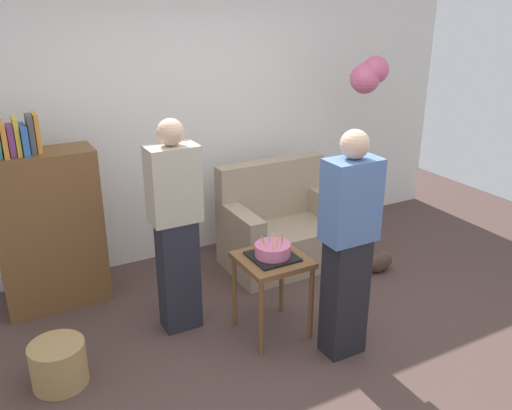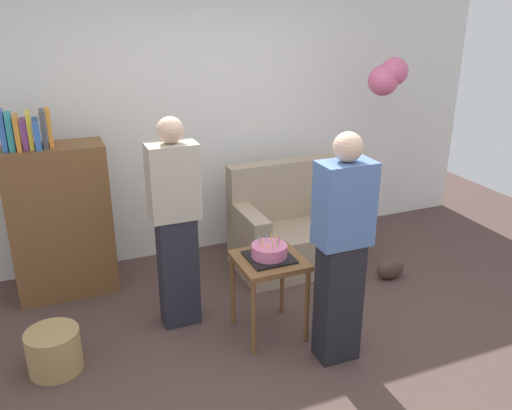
# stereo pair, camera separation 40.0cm
# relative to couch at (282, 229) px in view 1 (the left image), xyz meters

# --- Properties ---
(ground_plane) EXTENTS (8.00, 8.00, 0.00)m
(ground_plane) POSITION_rel_couch_xyz_m (-0.61, -1.33, -0.34)
(ground_plane) COLOR #4C3833
(wall_back) EXTENTS (6.00, 0.10, 2.70)m
(wall_back) POSITION_rel_couch_xyz_m (-0.61, 0.72, 1.01)
(wall_back) COLOR silver
(wall_back) RESTS_ON ground_plane
(couch) EXTENTS (1.10, 0.70, 0.96)m
(couch) POSITION_rel_couch_xyz_m (0.00, 0.00, 0.00)
(couch) COLOR gray
(couch) RESTS_ON ground_plane
(bookshelf) EXTENTS (0.80, 0.36, 1.61)m
(bookshelf) POSITION_rel_couch_xyz_m (-2.02, 0.26, 0.34)
(bookshelf) COLOR brown
(bookshelf) RESTS_ON ground_plane
(side_table) EXTENTS (0.48, 0.48, 0.63)m
(side_table) POSITION_rel_couch_xyz_m (-0.66, -0.96, 0.19)
(side_table) COLOR brown
(side_table) RESTS_ON ground_plane
(birthday_cake) EXTENTS (0.32, 0.32, 0.17)m
(birthday_cake) POSITION_rel_couch_xyz_m (-0.66, -0.96, 0.34)
(birthday_cake) COLOR black
(birthday_cake) RESTS_ON side_table
(person_blowing_candles) EXTENTS (0.36, 0.22, 1.63)m
(person_blowing_candles) POSITION_rel_couch_xyz_m (-1.24, -0.55, 0.49)
(person_blowing_candles) COLOR #23232D
(person_blowing_candles) RESTS_ON ground_plane
(person_holding_cake) EXTENTS (0.36, 0.22, 1.63)m
(person_holding_cake) POSITION_rel_couch_xyz_m (-0.34, -1.41, 0.49)
(person_holding_cake) COLOR black
(person_holding_cake) RESTS_ON ground_plane
(wicker_basket) EXTENTS (0.36, 0.36, 0.30)m
(wicker_basket) POSITION_rel_couch_xyz_m (-2.19, -0.81, -0.19)
(wicker_basket) COLOR #A88451
(wicker_basket) RESTS_ON ground_plane
(handbag) EXTENTS (0.28, 0.14, 0.20)m
(handbag) POSITION_rel_couch_xyz_m (0.69, -0.61, -0.24)
(handbag) COLOR #473328
(handbag) RESTS_ON ground_plane
(balloon_bunch) EXTENTS (0.37, 0.30, 1.88)m
(balloon_bunch) POSITION_rel_couch_xyz_m (0.95, 0.03, 1.37)
(balloon_bunch) COLOR silver
(balloon_bunch) RESTS_ON ground_plane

